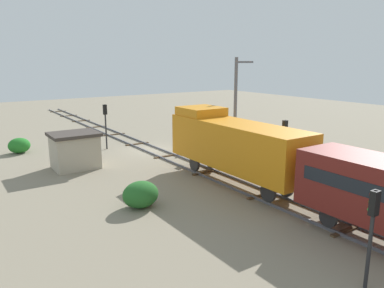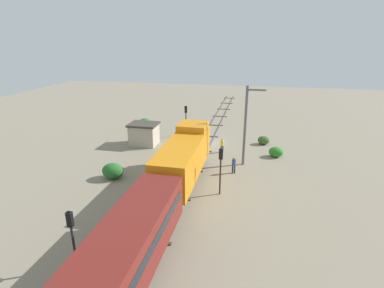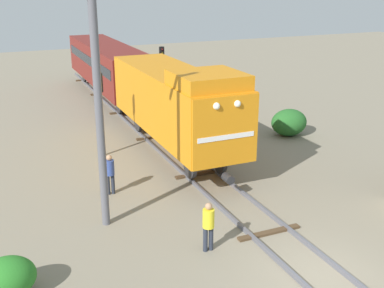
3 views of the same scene
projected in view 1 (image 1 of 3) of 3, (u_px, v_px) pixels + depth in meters
ground_plane at (151, 150)px, 34.32m from camera, size 103.59×103.59×0.00m
railway_track at (151, 149)px, 34.30m from camera, size 2.40×69.06×0.16m
locomotive at (234, 143)px, 24.34m from camera, size 2.90×11.60×4.60m
traffic_signal_near at (105, 118)px, 34.10m from camera, size 0.32×0.34×4.13m
traffic_signal_mid at (284, 139)px, 25.18m from camera, size 0.32×0.34×4.14m
traffic_signal_far at (372, 221)px, 12.98m from camera, size 0.32×0.34×3.70m
worker_near_track at (189, 142)px, 33.18m from camera, size 0.38×0.38×1.70m
worker_by_signal at (246, 151)px, 29.72m from camera, size 0.38×0.38×1.70m
catenary_mast at (236, 105)px, 31.40m from camera, size 1.94×0.28×8.30m
relay_hut at (75, 150)px, 28.33m from camera, size 3.50×2.90×2.74m
bush_near at (206, 134)px, 39.10m from camera, size 1.46×1.20×1.06m
bush_mid at (242, 139)px, 36.51m from camera, size 1.58×1.29×1.15m
bush_far at (19, 146)px, 33.07m from camera, size 1.87×1.53×1.36m
bush_back at (141, 194)px, 20.79m from camera, size 2.06×1.69×1.50m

